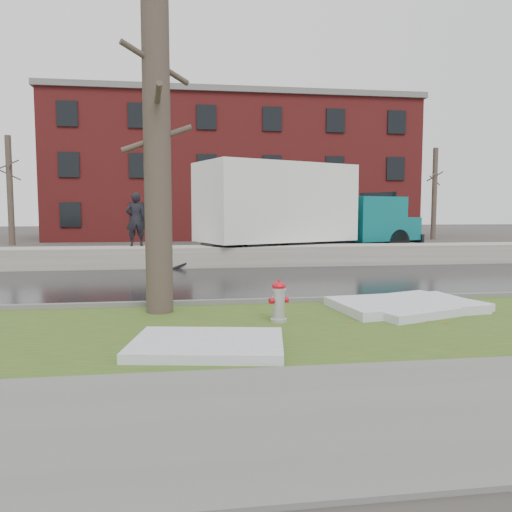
{
  "coord_description": "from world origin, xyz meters",
  "views": [
    {
      "loc": [
        -1.69,
        -9.7,
        2.07
      ],
      "look_at": [
        -0.04,
        1.88,
        1.0
      ],
      "focal_mm": 35.0,
      "sensor_mm": 36.0,
      "label": 1
    }
  ],
  "objects": [
    {
      "name": "tree",
      "position": [
        -2.21,
        0.34,
        3.39
      ],
      "size": [
        1.38,
        1.65,
        6.66
      ],
      "rotation": [
        0.0,
        0.0,
        -0.31
      ],
      "color": "brown",
      "rests_on": "verge"
    },
    {
      "name": "worker",
      "position": [
        -3.5,
        9.3,
        1.74
      ],
      "size": [
        0.8,
        0.6,
        1.98
      ],
      "primitive_type": "imported",
      "rotation": [
        0.0,
        0.0,
        3.32
      ],
      "color": "black",
      "rests_on": "snowbank"
    },
    {
      "name": "snow_patch_near",
      "position": [
        2.91,
        -0.1,
        0.12
      ],
      "size": [
        3.13,
        2.77,
        0.16
      ],
      "primitive_type": "cube",
      "rotation": [
        0.0,
        0.0,
        0.35
      ],
      "color": "silver",
      "rests_on": "verge"
    },
    {
      "name": "snow_patch_far",
      "position": [
        -1.38,
        -2.5,
        0.11
      ],
      "size": [
        2.44,
        1.95,
        0.14
      ],
      "primitive_type": "cube",
      "rotation": [
        0.0,
        0.0,
        -0.17
      ],
      "color": "silver",
      "rests_on": "verge"
    },
    {
      "name": "brick_building",
      "position": [
        2.0,
        30.0,
        5.0
      ],
      "size": [
        26.0,
        12.0,
        10.0
      ],
      "primitive_type": "cube",
      "color": "maroon",
      "rests_on": "ground"
    },
    {
      "name": "sidewalk",
      "position": [
        0.0,
        -5.0,
        0.03
      ],
      "size": [
        60.0,
        3.0,
        0.05
      ],
      "primitive_type": "cube",
      "color": "slate",
      "rests_on": "ground"
    },
    {
      "name": "road",
      "position": [
        0.0,
        4.5,
        0.01
      ],
      "size": [
        60.0,
        7.0,
        0.03
      ],
      "primitive_type": "cube",
      "color": "black",
      "rests_on": "ground"
    },
    {
      "name": "snowbank",
      "position": [
        0.0,
        8.7,
        0.38
      ],
      "size": [
        60.0,
        1.6,
        0.75
      ],
      "primitive_type": "cube",
      "color": "#B1ACA2",
      "rests_on": "ground"
    },
    {
      "name": "bg_tree_center",
      "position": [
        -6.0,
        26.0,
        3.33
      ],
      "size": [
        1.4,
        1.62,
        6.5
      ],
      "color": "brown",
      "rests_on": "ground"
    },
    {
      "name": "box_truck",
      "position": [
        3.11,
        10.59,
        2.08
      ],
      "size": [
        11.62,
        6.3,
        3.93
      ],
      "rotation": [
        0.0,
        0.0,
        0.39
      ],
      "color": "black",
      "rests_on": "ground"
    },
    {
      "name": "snow_patch_side",
      "position": [
        2.76,
        -0.1,
        0.13
      ],
      "size": [
        3.01,
        2.14,
        0.18
      ],
      "primitive_type": "cube",
      "rotation": [
        0.0,
        0.0,
        0.13
      ],
      "color": "silver",
      "rests_on": "verge"
    },
    {
      "name": "bg_tree_left",
      "position": [
        -12.0,
        22.0,
        3.33
      ],
      "size": [
        1.4,
        1.62,
        6.5
      ],
      "color": "brown",
      "rests_on": "ground"
    },
    {
      "name": "parking_lot",
      "position": [
        0.0,
        13.0,
        0.01
      ],
      "size": [
        60.0,
        9.0,
        0.03
      ],
      "primitive_type": "cube",
      "color": "slate",
      "rests_on": "ground"
    },
    {
      "name": "curb",
      "position": [
        0.0,
        1.0,
        0.07
      ],
      "size": [
        60.0,
        0.15,
        0.14
      ],
      "primitive_type": "cube",
      "color": "slate",
      "rests_on": "ground"
    },
    {
      "name": "fire_hydrant",
      "position": [
        -0.01,
        -0.87,
        0.45
      ],
      "size": [
        0.38,
        0.35,
        0.77
      ],
      "rotation": [
        0.0,
        0.0,
        0.26
      ],
      "color": "#ACB0B4",
      "rests_on": "verge"
    },
    {
      "name": "verge",
      "position": [
        0.0,
        -1.25,
        0.02
      ],
      "size": [
        60.0,
        4.5,
        0.04
      ],
      "primitive_type": "cube",
      "color": "#2C4918",
      "rests_on": "ground"
    },
    {
      "name": "ground",
      "position": [
        0.0,
        0.0,
        0.0
      ],
      "size": [
        120.0,
        120.0,
        0.0
      ],
      "primitive_type": "plane",
      "color": "#47423D",
      "rests_on": "ground"
    },
    {
      "name": "bg_tree_right",
      "position": [
        16.0,
        24.0,
        3.33
      ],
      "size": [
        1.4,
        1.62,
        6.5
      ],
      "color": "brown",
      "rests_on": "ground"
    }
  ]
}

